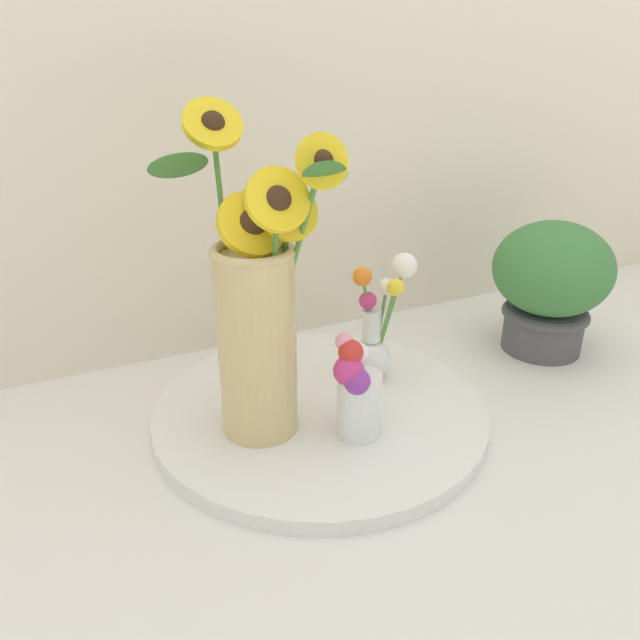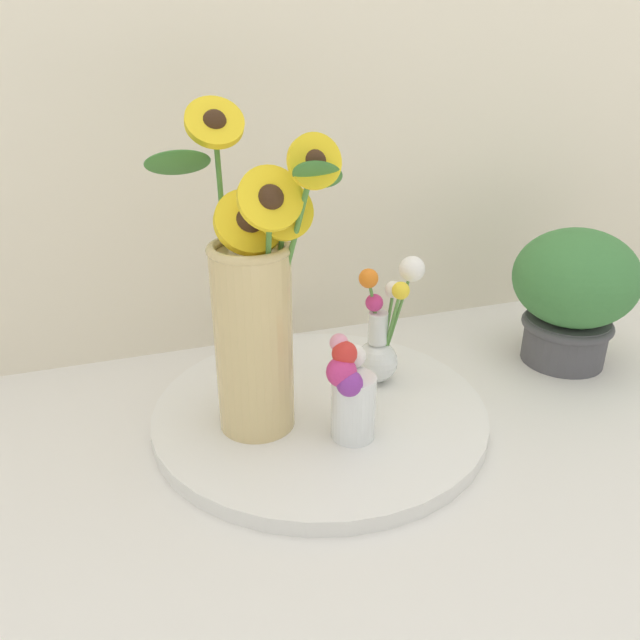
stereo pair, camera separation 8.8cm
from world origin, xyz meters
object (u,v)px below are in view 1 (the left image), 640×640
(potted_plant, at_px, (551,281))
(vase_small_center, at_px, (357,390))
(mason_jar_sunflowers, at_px, (257,313))
(vase_bulb_right, at_px, (376,333))
(serving_tray, at_px, (320,412))

(potted_plant, bearing_deg, vase_small_center, -164.68)
(mason_jar_sunflowers, height_order, vase_bulb_right, mason_jar_sunflowers)
(vase_bulb_right, bearing_deg, mason_jar_sunflowers, -165.42)
(serving_tray, xyz_separation_m, potted_plant, (0.47, 0.04, 0.12))
(mason_jar_sunflowers, height_order, potted_plant, mason_jar_sunflowers)
(serving_tray, height_order, vase_bulb_right, vase_bulb_right)
(serving_tray, relative_size, potted_plant, 2.07)
(serving_tray, distance_m, potted_plant, 0.49)
(serving_tray, bearing_deg, vase_small_center, -80.37)
(vase_small_center, relative_size, vase_bulb_right, 0.73)
(mason_jar_sunflowers, distance_m, vase_bulb_right, 0.24)
(mason_jar_sunflowers, xyz_separation_m, potted_plant, (0.57, 0.05, -0.07))
(potted_plant, bearing_deg, serving_tray, -175.30)
(serving_tray, bearing_deg, potted_plant, 4.70)
(mason_jar_sunflowers, xyz_separation_m, vase_small_center, (0.11, -0.07, -0.10))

